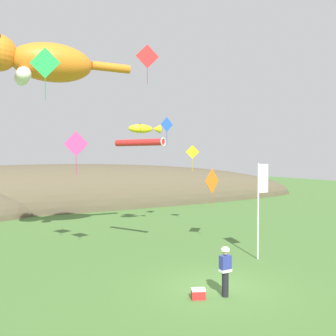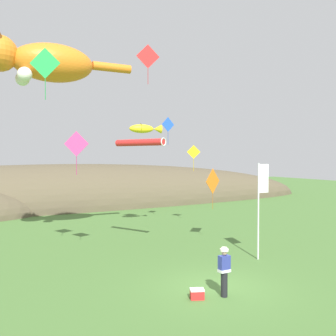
{
  "view_description": "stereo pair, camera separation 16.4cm",
  "coord_description": "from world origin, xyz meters",
  "views": [
    {
      "loc": [
        -8.34,
        -11.48,
        4.99
      ],
      "look_at": [
        0.0,
        4.0,
        4.47
      ],
      "focal_mm": 40.0,
      "sensor_mm": 36.0,
      "label": 1
    },
    {
      "loc": [
        -8.19,
        -11.55,
        4.99
      ],
      "look_at": [
        0.0,
        4.0,
        4.47
      ],
      "focal_mm": 40.0,
      "sensor_mm": 36.0,
      "label": 2
    }
  ],
  "objects": [
    {
      "name": "ground_plane",
      "position": [
        0.0,
        0.0,
        0.0
      ],
      "size": [
        120.0,
        120.0,
        0.0
      ],
      "primitive_type": "plane",
      "color": "#477033"
    },
    {
      "name": "distant_hill_ridge",
      "position": [
        -2.75,
        25.81,
        0.0
      ],
      "size": [
        62.03,
        13.28,
        8.57
      ],
      "color": "brown",
      "rests_on": "ground"
    },
    {
      "name": "festival_attendant",
      "position": [
        -0.27,
        -0.81,
        0.95
      ],
      "size": [
        0.43,
        0.3,
        1.77
      ],
      "color": "black",
      "rests_on": "ground"
    },
    {
      "name": "kite_spool",
      "position": [
        -1.07,
        -0.36,
        0.11
      ],
      "size": [
        0.12,
        0.21,
        0.21
      ],
      "color": "olive",
      "rests_on": "ground"
    },
    {
      "name": "picnic_cooler",
      "position": [
        -1.24,
        -0.54,
        0.18
      ],
      "size": [
        0.58,
        0.49,
        0.36
      ],
      "color": "red",
      "rests_on": "ground"
    },
    {
      "name": "festival_banner_pole",
      "position": [
        4.27,
        2.4,
        3.08
      ],
      "size": [
        0.66,
        0.08,
        4.69
      ],
      "color": "silver",
      "rests_on": "ground"
    },
    {
      "name": "kite_giant_cat",
      "position": [
        -4.7,
        9.86,
        10.18
      ],
      "size": [
        8.2,
        2.43,
        2.49
      ],
      "color": "orange"
    },
    {
      "name": "kite_fish_windsock",
      "position": [
        1.9,
        10.83,
        6.84
      ],
      "size": [
        2.22,
        0.94,
        0.66
      ],
      "color": "yellow"
    },
    {
      "name": "kite_tube_streamer",
      "position": [
        -0.26,
        6.68,
        5.76
      ],
      "size": [
        1.83,
        2.96,
        0.44
      ],
      "color": "red"
    },
    {
      "name": "kite_diamond_green",
      "position": [
        -5.35,
        5.09,
        8.98
      ],
      "size": [
        1.18,
        0.63,
        2.22
      ],
      "color": "green"
    },
    {
      "name": "kite_diamond_blue",
      "position": [
        4.23,
        12.02,
        7.28
      ],
      "size": [
        1.05,
        0.16,
        1.96
      ],
      "color": "blue"
    },
    {
      "name": "kite_diamond_gold",
      "position": [
        5.89,
        11.24,
        5.33
      ],
      "size": [
        0.89,
        0.42,
        1.88
      ],
      "color": "yellow"
    },
    {
      "name": "kite_diamond_pink",
      "position": [
        -3.66,
        6.61,
        5.61
      ],
      "size": [
        1.04,
        0.69,
        2.13
      ],
      "color": "#E53F8C"
    },
    {
      "name": "kite_diamond_red",
      "position": [
        0.74,
        7.85,
        10.67
      ],
      "size": [
        1.31,
        0.33,
        2.25
      ],
      "color": "red"
    },
    {
      "name": "kite_diamond_orange",
      "position": [
        4.33,
        6.58,
        3.56
      ],
      "size": [
        1.38,
        0.63,
        2.4
      ],
      "color": "orange"
    }
  ]
}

